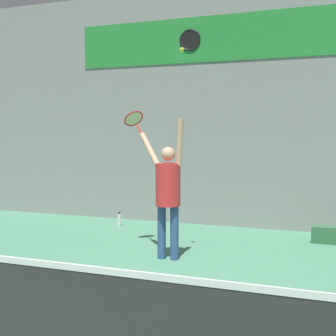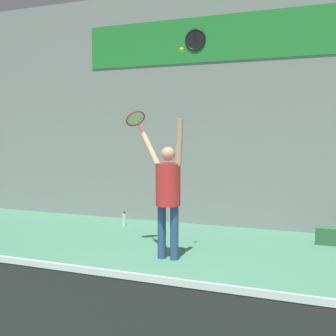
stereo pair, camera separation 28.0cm
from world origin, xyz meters
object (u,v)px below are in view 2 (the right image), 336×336
Objects in this scene: scoreboard_clock at (195,40)px; tennis_racket at (136,119)px; tennis_player at (168,189)px; water_bottle at (124,219)px; equipment_bag at (336,236)px; tennis_ball at (182,50)px.

scoreboard_clock is 2.92m from tennis_racket.
water_bottle is (-1.86, 2.05, -0.95)m from tennis_player.
tennis_player reaches higher than equipment_bag.
water_bottle is at bearing 179.30° from equipment_bag.
scoreboard_clock is at bearing 105.77° from tennis_ball.
tennis_ball reaches higher than tennis_racket.
water_bottle reaches higher than equipment_bag.
tennis_player is at bearing -78.59° from scoreboard_clock.
tennis_player is 32.38× the size of tennis_ball.
scoreboard_clock is 1.05× the size of tennis_racket.
scoreboard_clock is at bearing 84.94° from tennis_racket.
equipment_bag is at bearing 43.89° from tennis_ball.
water_bottle is at bearing -149.36° from scoreboard_clock.
tennis_ball is at bearing -44.68° from water_bottle.
tennis_ball reaches higher than water_bottle.
tennis_ball reaches higher than tennis_player.
scoreboard_clock is 0.21× the size of tennis_player.
tennis_ball is (0.23, -0.02, 2.08)m from tennis_player.
water_bottle is (-1.09, 1.58, -2.03)m from tennis_racket.
tennis_ball is at bearing -74.23° from scoreboard_clock.
tennis_racket is 4.01m from equipment_bag.
scoreboard_clock is 4.05m from water_bottle.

